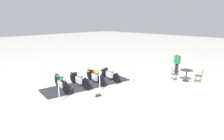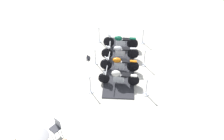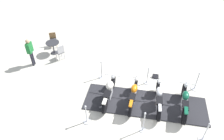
# 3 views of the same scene
# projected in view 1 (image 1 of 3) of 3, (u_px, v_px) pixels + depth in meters

# --- Properties ---
(ground_plane) EXTENTS (80.00, 80.00, 0.00)m
(ground_plane) POSITION_uv_depth(u_px,v_px,m) (88.00, 85.00, 12.08)
(ground_plane) COLOR beige
(display_platform) EXTENTS (5.77, 2.58, 0.05)m
(display_platform) POSITION_uv_depth(u_px,v_px,m) (88.00, 85.00, 12.07)
(display_platform) COLOR #28282D
(display_platform) RESTS_ON ground_plane
(motorcycle_forest) EXTENTS (0.84, 2.19, 1.03)m
(motorcycle_forest) POSITION_uv_depth(u_px,v_px,m) (61.00, 82.00, 10.98)
(motorcycle_forest) COLOR black
(motorcycle_forest) RESTS_ON display_platform
(motorcycle_chrome) EXTENTS (0.72, 2.25, 1.01)m
(motorcycle_chrome) POSITION_uv_depth(u_px,v_px,m) (79.00, 79.00, 11.60)
(motorcycle_chrome) COLOR black
(motorcycle_chrome) RESTS_ON display_platform
(motorcycle_copper) EXTENTS (0.80, 2.19, 1.00)m
(motorcycle_copper) POSITION_uv_depth(u_px,v_px,m) (95.00, 76.00, 12.24)
(motorcycle_copper) COLOR black
(motorcycle_copper) RESTS_ON display_platform
(motorcycle_cream) EXTENTS (0.82, 2.18, 0.90)m
(motorcycle_cream) POSITION_uv_depth(u_px,v_px,m) (110.00, 73.00, 12.88)
(motorcycle_cream) COLOR black
(motorcycle_cream) RESTS_ON display_platform
(stanchion_left_mid) EXTENTS (0.29, 0.29, 1.12)m
(stanchion_left_mid) POSITION_uv_depth(u_px,v_px,m) (77.00, 74.00, 13.11)
(stanchion_left_mid) COLOR silver
(stanchion_left_mid) RESTS_ON ground_plane
(stanchion_right_rear) EXTENTS (0.31, 0.31, 1.07)m
(stanchion_right_rear) POSITION_uv_depth(u_px,v_px,m) (132.00, 78.00, 12.20)
(stanchion_right_rear) COLOR silver
(stanchion_right_rear) RESTS_ON ground_plane
(stanchion_left_rear) EXTENTS (0.34, 0.34, 1.01)m
(stanchion_left_rear) POSITION_uv_depth(u_px,v_px,m) (106.00, 70.00, 14.47)
(stanchion_left_rear) COLOR silver
(stanchion_left_rear) RESTS_ON ground_plane
(stanchion_right_mid) EXTENTS (0.30, 0.30, 1.01)m
(stanchion_right_mid) POSITION_uv_depth(u_px,v_px,m) (100.00, 86.00, 10.86)
(stanchion_right_mid) COLOR silver
(stanchion_right_mid) RESTS_ON ground_plane
(stanchion_left_front) EXTENTS (0.36, 0.36, 1.03)m
(stanchion_left_front) POSITION_uv_depth(u_px,v_px,m) (42.00, 81.00, 11.79)
(stanchion_left_front) COLOR silver
(stanchion_left_front) RESTS_ON ground_plane
(stanchion_right_front) EXTENTS (0.36, 0.36, 1.05)m
(stanchion_right_front) POSITION_uv_depth(u_px,v_px,m) (59.00, 96.00, 9.53)
(stanchion_right_front) COLOR silver
(stanchion_right_front) RESTS_ON ground_plane
(info_placard) EXTENTS (0.38, 0.26, 0.18)m
(info_placard) POSITION_uv_depth(u_px,v_px,m) (98.00, 95.00, 10.31)
(info_placard) COLOR #333338
(info_placard) RESTS_ON ground_plane
(cafe_table) EXTENTS (0.79, 0.79, 0.75)m
(cafe_table) POSITION_uv_depth(u_px,v_px,m) (186.00, 73.00, 12.72)
(cafe_table) COLOR #2D2D33
(cafe_table) RESTS_ON ground_plane
(cafe_chair_near_table) EXTENTS (0.48, 0.48, 0.89)m
(cafe_chair_near_table) POSITION_uv_depth(u_px,v_px,m) (200.00, 75.00, 12.32)
(cafe_chair_near_table) COLOR olive
(cafe_chair_near_table) RESTS_ON ground_plane
(cafe_chair_across_table) EXTENTS (0.57, 0.57, 0.95)m
(cafe_chair_across_table) POSITION_uv_depth(u_px,v_px,m) (174.00, 73.00, 12.76)
(cafe_chair_across_table) COLOR #B7B7BC
(cafe_chair_across_table) RESTS_ON ground_plane
(bystander_person) EXTENTS (0.26, 0.42, 1.65)m
(bystander_person) POSITION_uv_depth(u_px,v_px,m) (177.00, 62.00, 14.02)
(bystander_person) COLOR #23232D
(bystander_person) RESTS_ON ground_plane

